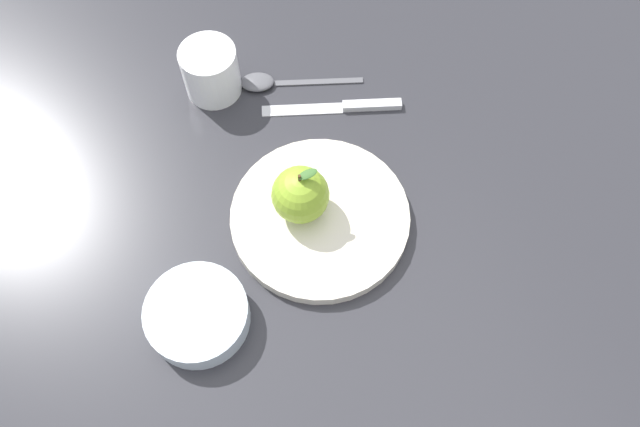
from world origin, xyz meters
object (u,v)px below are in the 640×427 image
(cup, at_px, (210,69))
(knife, at_px, (345,107))
(apple, at_px, (300,195))
(spoon, at_px, (271,82))
(side_bowl, at_px, (197,314))
(dinner_plate, at_px, (320,217))

(cup, bearing_deg, knife, -29.52)
(apple, height_order, cup, apple)
(cup, relative_size, knife, 0.41)
(knife, relative_size, spoon, 1.10)
(cup, relative_size, spoon, 0.45)
(knife, bearing_deg, side_bowl, -138.86)
(cup, xyz_separation_m, spoon, (0.08, -0.02, -0.04))
(apple, xyz_separation_m, cup, (-0.06, 0.23, -0.01))
(dinner_plate, xyz_separation_m, knife, (0.09, 0.16, -0.01))
(dinner_plate, distance_m, spoon, 0.23)
(cup, bearing_deg, spoon, -13.61)
(apple, distance_m, cup, 0.24)
(dinner_plate, bearing_deg, side_bowl, -156.28)
(apple, height_order, spoon, apple)
(apple, bearing_deg, knife, 51.85)
(knife, bearing_deg, apple, -128.15)
(spoon, bearing_deg, knife, -40.95)
(spoon, bearing_deg, cup, 166.39)
(side_bowl, bearing_deg, cup, 72.56)
(apple, distance_m, spoon, 0.22)
(dinner_plate, xyz_separation_m, spoon, (0.00, 0.23, -0.01))
(dinner_plate, relative_size, cup, 2.90)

